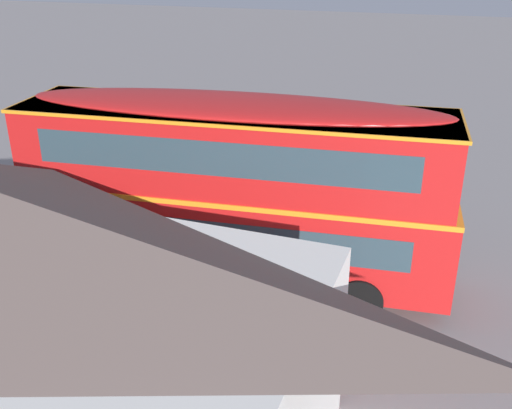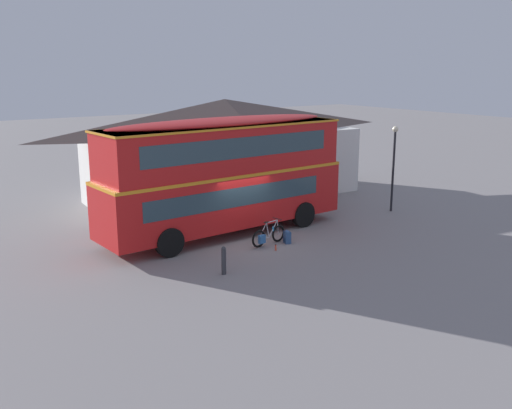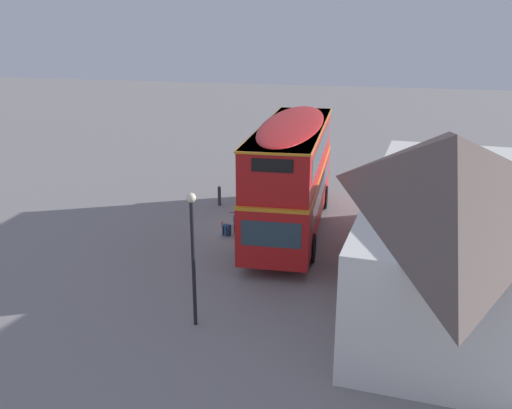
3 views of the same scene
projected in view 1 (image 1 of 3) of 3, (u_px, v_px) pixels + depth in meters
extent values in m
plane|color=gray|center=(242.00, 257.00, 16.59)|extent=(120.00, 120.00, 0.00)
cylinder|color=black|center=(97.00, 267.00, 15.02)|extent=(1.12, 0.35, 1.10)
cylinder|color=black|center=(135.00, 226.00, 17.14)|extent=(1.12, 0.35, 1.10)
cylinder|color=black|center=(359.00, 300.00, 13.67)|extent=(1.12, 0.35, 1.10)
cylinder|color=black|center=(366.00, 251.00, 15.78)|extent=(1.12, 0.35, 1.10)
cube|color=red|center=(234.00, 225.00, 15.00)|extent=(10.75, 3.18, 2.10)
cube|color=orange|center=(234.00, 186.00, 14.56)|extent=(10.77, 3.20, 0.12)
cube|color=red|center=(233.00, 148.00, 14.16)|extent=(10.43, 3.11, 1.90)
ellipsoid|color=red|center=(232.00, 106.00, 13.73)|extent=(10.21, 3.04, 0.36)
cube|color=#2D424C|center=(45.00, 197.00, 15.99)|extent=(0.19, 2.05, 0.90)
cube|color=black|center=(36.00, 113.00, 15.00)|extent=(0.15, 1.38, 0.44)
cube|color=#2D424C|center=(253.00, 196.00, 15.94)|extent=(8.26, 0.57, 0.76)
cube|color=#2D424C|center=(245.00, 127.00, 15.17)|extent=(8.69, 0.60, 0.80)
cube|color=#2D424C|center=(229.00, 238.00, 13.74)|extent=(8.26, 0.57, 0.76)
cube|color=#2D424C|center=(218.00, 159.00, 13.02)|extent=(8.69, 0.60, 0.80)
cube|color=orange|center=(232.00, 111.00, 13.78)|extent=(10.54, 3.19, 0.08)
torus|color=black|center=(221.00, 225.00, 17.65)|extent=(0.68, 0.18, 0.68)
torus|color=black|center=(256.00, 228.00, 17.52)|extent=(0.68, 0.18, 0.68)
cylinder|color=#B2B2B7|center=(221.00, 225.00, 17.65)|extent=(0.06, 0.11, 0.05)
cylinder|color=#B2B2B7|center=(256.00, 228.00, 17.52)|extent=(0.06, 0.11, 0.05)
cylinder|color=#B7B7BC|center=(230.00, 218.00, 17.51)|extent=(0.48, 0.11, 0.64)
cylinder|color=#B7B7BC|center=(232.00, 209.00, 17.38)|extent=(0.59, 0.13, 0.04)
cylinder|color=#B7B7BC|center=(240.00, 219.00, 17.48)|extent=(0.18, 0.06, 0.62)
cylinder|color=#B7B7BC|center=(247.00, 228.00, 17.57)|extent=(0.55, 0.11, 0.09)
cylinder|color=#B7B7BC|center=(249.00, 219.00, 17.43)|extent=(0.43, 0.09, 0.57)
cylinder|color=#B7B7BC|center=(221.00, 217.00, 17.53)|extent=(0.10, 0.05, 0.57)
cylinder|color=black|center=(222.00, 207.00, 17.39)|extent=(0.10, 0.46, 0.03)
ellipsoid|color=black|center=(243.00, 209.00, 17.33)|extent=(0.27, 0.14, 0.06)
cube|color=#2D609E|center=(256.00, 225.00, 17.66)|extent=(0.30, 0.18, 0.32)
cylinder|color=#338CBF|center=(230.00, 218.00, 17.51)|extent=(0.07, 0.07, 0.18)
cube|color=#2D4C7A|center=(219.00, 223.00, 18.04)|extent=(0.31, 0.37, 0.47)
ellipsoid|color=#2D4C7A|center=(219.00, 216.00, 17.94)|extent=(0.29, 0.35, 0.10)
cube|color=navy|center=(222.00, 226.00, 18.01)|extent=(0.10, 0.23, 0.17)
cylinder|color=black|center=(218.00, 221.00, 18.17)|extent=(0.04, 0.04, 0.38)
cylinder|color=black|center=(214.00, 223.00, 18.04)|extent=(0.04, 0.04, 0.38)
cylinder|color=#D84C33|center=(253.00, 224.00, 18.29)|extent=(0.07, 0.07, 0.22)
cylinder|color=black|center=(253.00, 220.00, 18.24)|extent=(0.04, 0.04, 0.03)
cube|color=#3D2319|center=(30.00, 292.00, 13.06)|extent=(1.10, 0.10, 2.10)
cube|color=#2D424C|center=(170.00, 288.00, 11.62)|extent=(1.10, 0.10, 0.90)
cylinder|color=#333338|center=(354.00, 212.00, 18.33)|extent=(0.16, 0.16, 0.85)
sphere|color=#333338|center=(355.00, 198.00, 18.14)|extent=(0.16, 0.16, 0.16)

